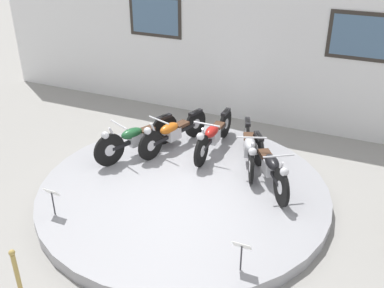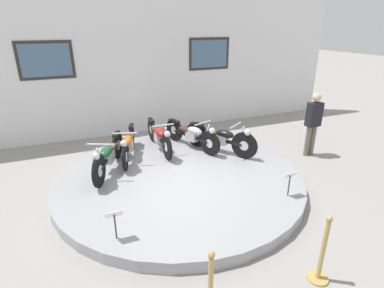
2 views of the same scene
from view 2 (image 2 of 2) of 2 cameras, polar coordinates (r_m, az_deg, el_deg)
name	(u,v)px [view 2 (image 2 of 2)]	position (r m, az deg, el deg)	size (l,w,h in m)	color
ground_plane	(180,183)	(6.60, -2.39, -7.38)	(60.00, 60.00, 0.00)	gray
display_platform	(179,178)	(6.54, -2.41, -6.56)	(5.21, 5.21, 0.21)	#99999E
back_wall	(135,64)	(9.42, -10.77, 14.80)	(14.00, 0.22, 4.23)	white
motorcycle_green	(108,155)	(6.68, -15.67, -2.00)	(0.89, 1.85, 0.81)	black
motorcycle_orange	(128,143)	(7.26, -12.03, 0.12)	(0.72, 1.89, 0.78)	black
motorcycle_red	(159,136)	(7.61, -6.28, 1.59)	(0.54, 1.99, 0.79)	black
motorcycle_silver	(192,134)	(7.69, 0.05, 1.88)	(0.78, 1.86, 0.79)	black
motorcycle_black	(221,138)	(7.44, 5.55, 1.21)	(1.14, 1.72, 0.81)	black
info_placard_front_left	(114,218)	(4.66, -14.56, -13.47)	(0.26, 0.11, 0.51)	#333338
info_placard_front_centre	(290,178)	(5.84, 18.16, -6.18)	(0.26, 0.11, 0.51)	#333338
visitor_standing	(313,121)	(8.21, 22.07, 4.10)	(0.36, 0.22, 1.66)	#6B6051
stanchion_post_right_of_entry	(321,259)	(4.56, 23.40, -19.48)	(0.28, 0.28, 1.02)	tan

